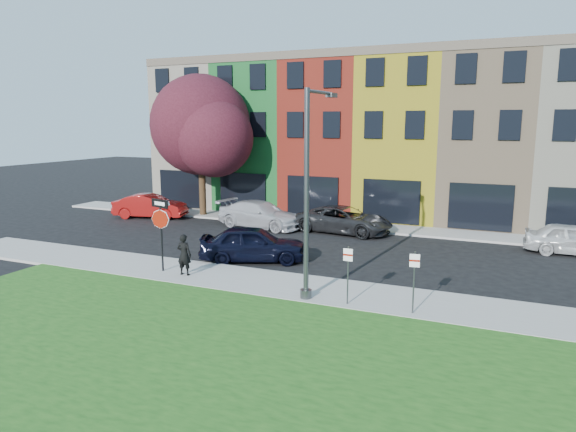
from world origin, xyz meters
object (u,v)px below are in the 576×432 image
at_px(man, 184,255).
at_px(sedan_near, 253,244).
at_px(stop_sign, 160,220).
at_px(street_lamp, 309,195).

xyz_separation_m(man, sedan_near, (1.37, 3.33, -0.15)).
height_order(man, sedan_near, man).
bearing_deg(sedan_near, man, 134.92).
height_order(stop_sign, sedan_near, stop_sign).
xyz_separation_m(man, street_lamp, (5.47, -0.39, 2.77)).
height_order(sedan_near, street_lamp, street_lamp).
xyz_separation_m(stop_sign, man, (1.17, -0.12, -1.29)).
relative_size(man, sedan_near, 0.33).
height_order(stop_sign, street_lamp, street_lamp).
bearing_deg(stop_sign, street_lamp, 12.71).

